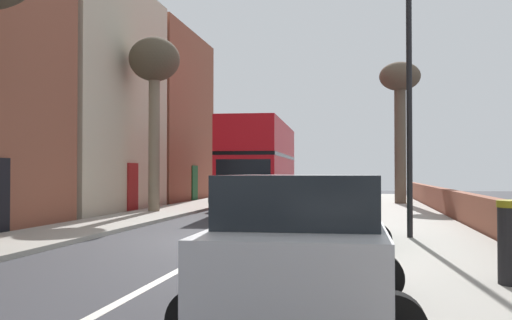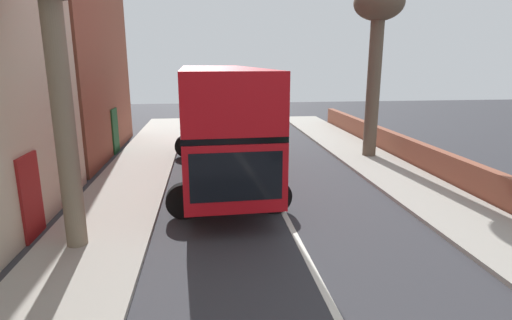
{
  "view_description": "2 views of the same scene",
  "coord_description": "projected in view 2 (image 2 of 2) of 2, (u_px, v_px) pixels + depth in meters",
  "views": [
    {
      "loc": [
        3.12,
        -14.44,
        1.71
      ],
      "look_at": [
        -0.95,
        8.64,
        2.19
      ],
      "focal_mm": 41.7,
      "sensor_mm": 36.0,
      "label": 1
    },
    {
      "loc": [
        -2.13,
        -0.4,
        4.29
      ],
      "look_at": [
        -1.06,
        8.43,
        2.1
      ],
      "focal_mm": 28.41,
      "sensor_mm": 36.0,
      "label": 2
    }
  ],
  "objects": [
    {
      "name": "street_tree_right_3",
      "position": [
        378.0,
        24.0,
        17.02
      ],
      "size": [
        2.09,
        2.09,
        7.25
      ],
      "color": "brown",
      "rests_on": "sidewalk_right"
    },
    {
      "name": "double_decker_bus",
      "position": [
        219.0,
        116.0,
        14.59
      ],
      "size": [
        3.86,
        11.13,
        4.06
      ],
      "color": "red",
      "rests_on": "ground"
    }
  ]
}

